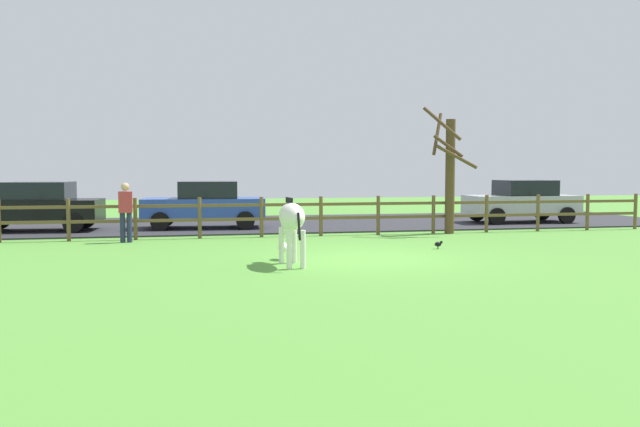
{
  "coord_description": "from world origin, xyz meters",
  "views": [
    {
      "loc": [
        -4.0,
        -13.51,
        1.99
      ],
      "look_at": [
        -1.08,
        0.83,
        0.97
      ],
      "focal_mm": 35.27,
      "sensor_mm": 36.0,
      "label": 1
    }
  ],
  "objects": [
    {
      "name": "parked_car_black",
      "position": [
        -8.86,
        7.77,
        0.84
      ],
      "size": [
        4.1,
        2.09,
        1.56
      ],
      "color": "black",
      "rests_on": "parking_asphalt"
    },
    {
      "name": "visitor_near_fence",
      "position": [
        -5.79,
        4.34,
        0.91
      ],
      "size": [
        0.37,
        0.23,
        1.64
      ],
      "color": "#232847",
      "rests_on": "ground_plane"
    },
    {
      "name": "zebra",
      "position": [
        -2.0,
        -0.67,
        0.93
      ],
      "size": [
        0.55,
        1.94,
        1.41
      ],
      "color": "white",
      "rests_on": "ground_plane"
    },
    {
      "name": "bare_tree",
      "position": [
        3.83,
        4.8,
        1.96
      ],
      "size": [
        1.5,
        1.56,
        3.92
      ],
      "color": "#513A23",
      "rests_on": "ground_plane"
    },
    {
      "name": "crow_on_grass",
      "position": [
        2.07,
        1.3,
        0.13
      ],
      "size": [
        0.22,
        0.1,
        0.2
      ],
      "color": "black",
      "rests_on": "ground_plane"
    },
    {
      "name": "parked_car_blue",
      "position": [
        -3.58,
        7.76,
        0.84
      ],
      "size": [
        4.11,
        2.1,
        1.56
      ],
      "color": "#2D4CAD",
      "rests_on": "parking_asphalt"
    },
    {
      "name": "parked_car_silver",
      "position": [
        7.95,
        7.72,
        0.84
      ],
      "size": [
        4.04,
        1.97,
        1.56
      ],
      "color": "#B7BABF",
      "rests_on": "parking_asphalt"
    },
    {
      "name": "parking_asphalt",
      "position": [
        0.0,
        9.3,
        0.03
      ],
      "size": [
        28.0,
        7.4,
        0.05
      ],
      "primitive_type": "cube",
      "color": "#2D2D33",
      "rests_on": "ground_plane"
    },
    {
      "name": "paddock_fence",
      "position": [
        -0.2,
        5.0,
        0.68
      ],
      "size": [
        21.71,
        0.11,
        1.19
      ],
      "color": "brown",
      "rests_on": "ground_plane"
    },
    {
      "name": "ground_plane",
      "position": [
        0.0,
        0.0,
        0.0
      ],
      "size": [
        60.0,
        60.0,
        0.0
      ],
      "primitive_type": "plane",
      "color": "#549338"
    }
  ]
}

